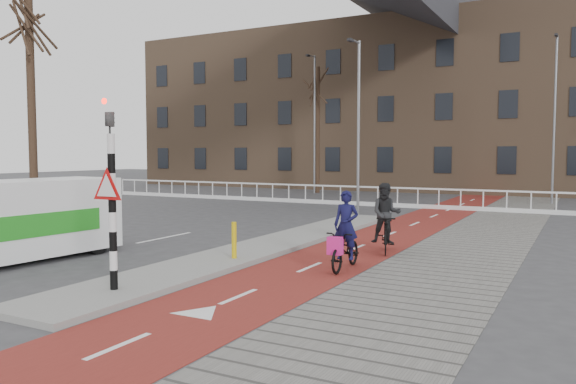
% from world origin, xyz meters
% --- Properties ---
extents(ground, '(120.00, 120.00, 0.00)m').
position_xyz_m(ground, '(0.00, 0.00, 0.00)').
color(ground, '#38383A').
rests_on(ground, ground).
extents(bike_lane, '(2.50, 60.00, 0.01)m').
position_xyz_m(bike_lane, '(1.50, 10.00, 0.01)').
color(bike_lane, maroon).
rests_on(bike_lane, ground).
extents(sidewalk, '(3.00, 60.00, 0.01)m').
position_xyz_m(sidewalk, '(4.30, 10.00, 0.01)').
color(sidewalk, slate).
rests_on(sidewalk, ground).
extents(curb_island, '(1.80, 16.00, 0.12)m').
position_xyz_m(curb_island, '(-0.70, 4.00, 0.06)').
color(curb_island, gray).
rests_on(curb_island, ground).
extents(traffic_signal, '(0.80, 0.80, 3.68)m').
position_xyz_m(traffic_signal, '(-0.60, -2.02, 1.99)').
color(traffic_signal, black).
rests_on(traffic_signal, curb_island).
extents(bollard, '(0.12, 0.12, 0.88)m').
position_xyz_m(bollard, '(-0.34, 1.63, 0.56)').
color(bollard, gold).
rests_on(bollard, curb_island).
extents(cyclist_near, '(0.69, 1.73, 1.80)m').
position_xyz_m(cyclist_near, '(2.34, 2.15, 0.61)').
color(cyclist_near, black).
rests_on(cyclist_near, bike_lane).
extents(cyclist_far, '(0.98, 1.77, 1.85)m').
position_xyz_m(cyclist_far, '(2.45, 4.67, 0.78)').
color(cyclist_far, black).
rests_on(cyclist_far, bike_lane).
extents(van, '(2.23, 4.75, 1.98)m').
position_xyz_m(van, '(-5.12, -0.54, 1.04)').
color(van, silver).
rests_on(van, ground).
extents(railing, '(28.00, 0.10, 0.99)m').
position_xyz_m(railing, '(-5.00, 17.00, 0.31)').
color(railing, silver).
rests_on(railing, ground).
extents(townhouse_row, '(46.00, 10.00, 15.90)m').
position_xyz_m(townhouse_row, '(-3.00, 32.00, 7.81)').
color(townhouse_row, '#7F6047').
rests_on(townhouse_row, ground).
extents(tree_left, '(0.31, 0.31, 9.08)m').
position_xyz_m(tree_left, '(-11.67, 4.87, 4.54)').
color(tree_left, black).
rests_on(tree_left, ground).
extents(tree_mid, '(0.29, 0.29, 8.28)m').
position_xyz_m(tree_mid, '(-8.69, 24.27, 4.14)').
color(tree_mid, black).
rests_on(tree_mid, ground).
extents(streetlight_near, '(0.12, 0.12, 7.36)m').
position_xyz_m(streetlight_near, '(-1.53, 13.03, 3.68)').
color(streetlight_near, slate).
rests_on(streetlight_near, ground).
extents(streetlight_left, '(0.12, 0.12, 8.92)m').
position_xyz_m(streetlight_left, '(-8.63, 23.67, 4.46)').
color(streetlight_left, slate).
rests_on(streetlight_left, ground).
extents(streetlight_right, '(0.12, 0.12, 8.65)m').
position_xyz_m(streetlight_right, '(5.55, 22.72, 4.33)').
color(streetlight_right, slate).
rests_on(streetlight_right, ground).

